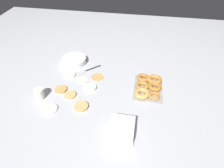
{
  "coord_description": "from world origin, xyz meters",
  "views": [
    {
      "loc": [
        -1.05,
        -0.32,
        0.97
      ],
      "look_at": [
        0.04,
        -0.14,
        0.04
      ],
      "focal_mm": 32.0,
      "sensor_mm": 36.0,
      "label": 1
    }
  ],
  "objects_px": {
    "pancake_2": "(82,80)",
    "container_stack": "(122,129)",
    "pancake_3": "(50,109)",
    "pancake_5": "(81,106)",
    "batter_bowl": "(74,60)",
    "pancake_0": "(91,88)",
    "pancake_4": "(70,95)",
    "pancake_7": "(61,89)",
    "spatula": "(82,72)",
    "paper_cup": "(39,94)",
    "pancake_1": "(70,75)",
    "donut_tray": "(148,86)",
    "pancake_6": "(97,77)"
  },
  "relations": [
    {
      "from": "pancake_4",
      "to": "spatula",
      "type": "distance_m",
      "value": 0.28
    },
    {
      "from": "pancake_4",
      "to": "container_stack",
      "type": "bearing_deg",
      "value": -122.17
    },
    {
      "from": "paper_cup",
      "to": "container_stack",
      "type": "bearing_deg",
      "value": -108.47
    },
    {
      "from": "pancake_0",
      "to": "pancake_5",
      "type": "relative_size",
      "value": 0.87
    },
    {
      "from": "donut_tray",
      "to": "batter_bowl",
      "type": "bearing_deg",
      "value": 70.49
    },
    {
      "from": "paper_cup",
      "to": "pancake_6",
      "type": "bearing_deg",
      "value": -49.25
    },
    {
      "from": "pancake_4",
      "to": "container_stack",
      "type": "relative_size",
      "value": 0.54
    },
    {
      "from": "paper_cup",
      "to": "spatula",
      "type": "height_order",
      "value": "paper_cup"
    },
    {
      "from": "pancake_1",
      "to": "spatula",
      "type": "bearing_deg",
      "value": -54.67
    },
    {
      "from": "pancake_0",
      "to": "pancake_4",
      "type": "xyz_separation_m",
      "value": [
        -0.1,
        0.12,
        -0.0
      ]
    },
    {
      "from": "spatula",
      "to": "batter_bowl",
      "type": "bearing_deg",
      "value": -91.31
    },
    {
      "from": "donut_tray",
      "to": "batter_bowl",
      "type": "relative_size",
      "value": 1.43
    },
    {
      "from": "pancake_4",
      "to": "batter_bowl",
      "type": "height_order",
      "value": "batter_bowl"
    },
    {
      "from": "spatula",
      "to": "donut_tray",
      "type": "bearing_deg",
      "value": 125.66
    },
    {
      "from": "pancake_1",
      "to": "pancake_4",
      "type": "bearing_deg",
      "value": -161.28
    },
    {
      "from": "paper_cup",
      "to": "spatula",
      "type": "relative_size",
      "value": 0.36
    },
    {
      "from": "spatula",
      "to": "paper_cup",
      "type": "bearing_deg",
      "value": 15.62
    },
    {
      "from": "pancake_3",
      "to": "donut_tray",
      "type": "relative_size",
      "value": 0.35
    },
    {
      "from": "paper_cup",
      "to": "pancake_5",
      "type": "bearing_deg",
      "value": -97.38
    },
    {
      "from": "batter_bowl",
      "to": "pancake_2",
      "type": "bearing_deg",
      "value": -149.43
    },
    {
      "from": "pancake_4",
      "to": "donut_tray",
      "type": "height_order",
      "value": "donut_tray"
    },
    {
      "from": "pancake_0",
      "to": "spatula",
      "type": "xyz_separation_m",
      "value": [
        0.18,
        0.12,
        -0.01
      ]
    },
    {
      "from": "pancake_1",
      "to": "pancake_6",
      "type": "relative_size",
      "value": 0.88
    },
    {
      "from": "pancake_3",
      "to": "pancake_5",
      "type": "height_order",
      "value": "pancake_5"
    },
    {
      "from": "donut_tray",
      "to": "pancake_0",
      "type": "bearing_deg",
      "value": 100.18
    },
    {
      "from": "pancake_3",
      "to": "spatula",
      "type": "bearing_deg",
      "value": -12.44
    },
    {
      "from": "pancake_5",
      "to": "spatula",
      "type": "bearing_deg",
      "value": 15.05
    },
    {
      "from": "pancake_6",
      "to": "paper_cup",
      "type": "bearing_deg",
      "value": 130.75
    },
    {
      "from": "container_stack",
      "to": "pancake_1",
      "type": "bearing_deg",
      "value": 45.1
    },
    {
      "from": "pancake_7",
      "to": "batter_bowl",
      "type": "bearing_deg",
      "value": 1.6
    },
    {
      "from": "pancake_0",
      "to": "pancake_1",
      "type": "bearing_deg",
      "value": 58.57
    },
    {
      "from": "pancake_4",
      "to": "pancake_6",
      "type": "xyz_separation_m",
      "value": [
        0.24,
        -0.14,
        -0.0
      ]
    },
    {
      "from": "pancake_1",
      "to": "spatula",
      "type": "height_order",
      "value": "pancake_1"
    },
    {
      "from": "pancake_6",
      "to": "donut_tray",
      "type": "relative_size",
      "value": 0.34
    },
    {
      "from": "pancake_4",
      "to": "pancake_5",
      "type": "distance_m",
      "value": 0.14
    },
    {
      "from": "batter_bowl",
      "to": "spatula",
      "type": "distance_m",
      "value": 0.16
    },
    {
      "from": "pancake_6",
      "to": "spatula",
      "type": "distance_m",
      "value": 0.14
    },
    {
      "from": "pancake_2",
      "to": "spatula",
      "type": "relative_size",
      "value": 0.43
    },
    {
      "from": "pancake_0",
      "to": "pancake_5",
      "type": "xyz_separation_m",
      "value": [
        -0.19,
        0.02,
        -0.0
      ]
    },
    {
      "from": "pancake_2",
      "to": "spatula",
      "type": "distance_m",
      "value": 0.11
    },
    {
      "from": "pancake_5",
      "to": "pancake_6",
      "type": "height_order",
      "value": "pancake_5"
    },
    {
      "from": "pancake_2",
      "to": "batter_bowl",
      "type": "bearing_deg",
      "value": 30.57
    },
    {
      "from": "spatula",
      "to": "pancake_3",
      "type": "bearing_deg",
      "value": 34.64
    },
    {
      "from": "pancake_5",
      "to": "pancake_7",
      "type": "distance_m",
      "value": 0.24
    },
    {
      "from": "pancake_1",
      "to": "spatula",
      "type": "xyz_separation_m",
      "value": [
        0.06,
        -0.08,
        -0.0
      ]
    },
    {
      "from": "pancake_4",
      "to": "pancake_7",
      "type": "height_order",
      "value": "same"
    },
    {
      "from": "pancake_1",
      "to": "pancake_7",
      "type": "relative_size",
      "value": 0.97
    },
    {
      "from": "batter_bowl",
      "to": "spatula",
      "type": "bearing_deg",
      "value": -138.39
    },
    {
      "from": "pancake_5",
      "to": "paper_cup",
      "type": "xyz_separation_m",
      "value": [
        0.04,
        0.31,
        0.03
      ]
    },
    {
      "from": "pancake_2",
      "to": "container_stack",
      "type": "bearing_deg",
      "value": -139.53
    }
  ]
}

